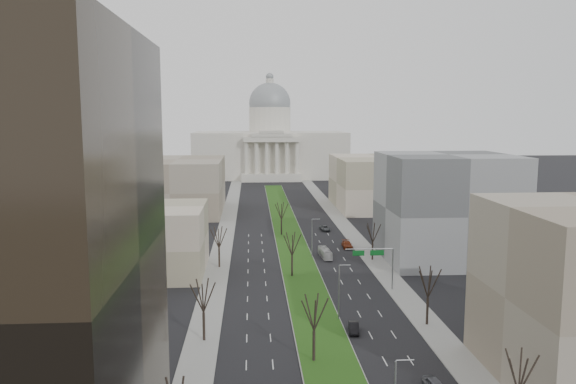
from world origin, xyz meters
name	(u,v)px	position (x,y,z in m)	size (l,w,h in m)	color
ground	(289,235)	(0.00, 120.00, 0.00)	(600.00, 600.00, 0.00)	black
median	(289,236)	(0.00, 118.99, 0.10)	(8.00, 222.03, 0.20)	#999993
sidewalk_left	(220,259)	(-17.50, 95.00, 0.07)	(5.00, 330.00, 0.15)	gray
sidewalk_right	(371,256)	(17.50, 95.00, 0.07)	(5.00, 330.00, 0.15)	gray
capitol	(270,146)	(0.00, 269.59, 16.31)	(80.00, 46.00, 55.00)	beige
building_beige_left	(142,240)	(-33.00, 85.00, 7.00)	(26.00, 22.00, 14.00)	tan
building_grey_right	(447,207)	(34.00, 92.00, 12.00)	(28.00, 26.00, 24.00)	#5D5F62
building_far_left	(178,186)	(-35.00, 160.00, 9.00)	(30.00, 40.00, 18.00)	gray
building_far_right	(378,182)	(35.00, 165.00, 9.00)	(30.00, 40.00, 18.00)	tan
tree_left_mid	(203,295)	(-17.20, 48.00, 7.00)	(5.40, 5.40, 9.72)	black
tree_left_far	(219,237)	(-17.20, 88.00, 6.84)	(5.28, 5.28, 9.50)	black
tree_right_near	(520,371)	(17.20, 22.00, 6.69)	(5.16, 5.16, 9.29)	black
tree_right_mid	(428,281)	(17.20, 52.00, 7.16)	(5.52, 5.52, 9.94)	black
tree_right_far	(373,232)	(17.20, 92.00, 6.53)	(5.04, 5.04, 9.07)	black
tree_median_a	(314,311)	(-2.00, 40.00, 7.00)	(5.40, 5.40, 9.72)	black
tree_median_b	(292,243)	(-2.00, 80.00, 7.00)	(5.40, 5.40, 9.72)	black
tree_median_c	(281,210)	(-2.00, 120.00, 7.00)	(5.40, 5.40, 9.72)	black
streetlamp_median_b	(339,291)	(3.76, 55.00, 4.81)	(1.90, 0.20, 9.16)	gray
streetlamp_median_c	(312,237)	(3.76, 95.00, 4.81)	(1.90, 0.20, 9.16)	gray
mast_arm_signs	(379,259)	(13.49, 70.03, 6.11)	(9.12, 0.24, 8.09)	gray
car_black	(354,328)	(5.20, 49.86, 0.72)	(1.52, 4.35, 1.43)	black
car_red	(347,245)	(13.50, 104.36, 0.81)	(2.28, 5.60, 1.63)	maroon
car_grey_far	(325,228)	(10.74, 125.60, 0.70)	(2.33, 5.04, 1.40)	#4A4E52
box_van	(325,253)	(6.76, 94.88, 1.12)	(1.87, 8.01, 2.23)	silver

